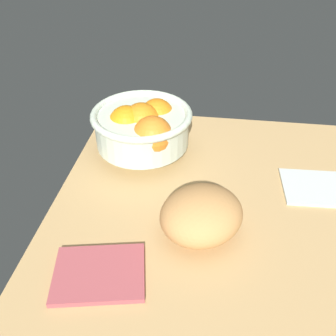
{
  "coord_description": "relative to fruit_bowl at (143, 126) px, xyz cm",
  "views": [
    {
      "loc": [
        7.61,
        56.64,
        50.43
      ],
      "look_at": [
        15.65,
        -2.3,
        5.0
      ],
      "focal_mm": 39.36,
      "sensor_mm": 36.0,
      "label": 1
    }
  ],
  "objects": [
    {
      "name": "fruit_bowl",
      "position": [
        0.0,
        0.0,
        0.0
      ],
      "size": [
        22.78,
        22.78,
        12.75
      ],
      "color": "silver",
      "rests_on": "ground"
    },
    {
      "name": "ground_plane",
      "position": [
        -22.96,
        13.78,
        -8.98
      ],
      "size": [
        75.86,
        66.56,
        3.0
      ],
      "primitive_type": "cube",
      "color": "tan"
    },
    {
      "name": "bread_loaf",
      "position": [
        -14.9,
        23.31,
        -3.14
      ],
      "size": [
        20.54,
        20.39,
        8.69
      ],
      "primitive_type": "ellipsoid",
      "rotation": [
        0.0,
        0.0,
        0.72
      ],
      "color": "tan",
      "rests_on": "ground"
    },
    {
      "name": "napkin_folded",
      "position": [
        0.75,
        35.18,
        -6.98
      ],
      "size": [
        16.54,
        13.68,
        1.01
      ],
      "primitive_type": "cube",
      "rotation": [
        0.0,
        0.0,
        0.2
      ],
      "color": "#AC4C51",
      "rests_on": "ground"
    },
    {
      "name": "napkin_spare",
      "position": [
        -39.11,
        7.82,
        -6.98
      ],
      "size": [
        16.02,
        12.13,
        0.99
      ],
      "primitive_type": "cube",
      "rotation": [
        0.0,
        0.0,
        0.04
      ],
      "color": "silver",
      "rests_on": "ground"
    }
  ]
}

